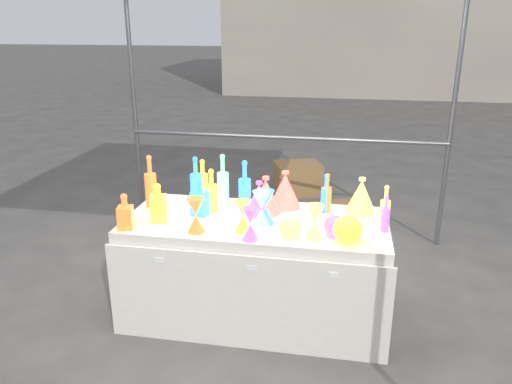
% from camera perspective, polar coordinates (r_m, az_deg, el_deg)
% --- Properties ---
extents(ground, '(80.00, 80.00, 0.00)m').
position_cam_1_polar(ground, '(3.79, 0.00, -13.70)').
color(ground, '#66635E').
rests_on(ground, ground).
extents(display_table, '(1.84, 0.83, 0.75)m').
position_cam_1_polar(display_table, '(3.60, -0.03, -8.76)').
color(display_table, white).
rests_on(display_table, ground).
extents(cardboard_box_closed, '(0.65, 0.57, 0.40)m').
position_cam_1_polar(cardboard_box_closed, '(6.19, 4.77, 1.54)').
color(cardboard_box_closed, olive).
rests_on(cardboard_box_closed, ground).
extents(cardboard_box_flat, '(0.89, 0.80, 0.06)m').
position_cam_1_polar(cardboard_box_flat, '(5.71, 9.88, -2.02)').
color(cardboard_box_flat, olive).
rests_on(cardboard_box_flat, ground).
extents(bottle_0, '(0.10, 0.10, 0.31)m').
position_cam_1_polar(bottle_0, '(3.82, -6.10, 1.47)').
color(bottle_0, '#CB3F13').
rests_on(bottle_0, display_table).
extents(bottle_1, '(0.11, 0.11, 0.36)m').
position_cam_1_polar(bottle_1, '(3.71, -6.90, 1.33)').
color(bottle_1, '#1A9041').
rests_on(bottle_1, display_table).
extents(bottle_2, '(0.11, 0.11, 0.39)m').
position_cam_1_polar(bottle_2, '(3.71, -11.97, 1.23)').
color(bottle_2, orange).
rests_on(bottle_2, display_table).
extents(bottle_5, '(0.11, 0.11, 0.39)m').
position_cam_1_polar(bottle_5, '(3.66, -3.80, 1.39)').
color(bottle_5, '#A6216B').
rests_on(bottle_5, display_table).
extents(bottle_6, '(0.10, 0.10, 0.32)m').
position_cam_1_polar(bottle_6, '(3.55, -5.10, 0.18)').
color(bottle_6, '#CB3F13').
rests_on(bottle_6, display_table).
extents(bottle_7, '(0.10, 0.10, 0.38)m').
position_cam_1_polar(bottle_7, '(3.54, -1.29, 0.70)').
color(bottle_7, '#1A9041').
rests_on(bottle_7, display_table).
extents(decanter_0, '(0.14, 0.14, 0.27)m').
position_cam_1_polar(decanter_0, '(3.44, -11.10, -1.18)').
color(decanter_0, '#CB3F13').
rests_on(decanter_0, display_table).
extents(decanter_1, '(0.11, 0.11, 0.24)m').
position_cam_1_polar(decanter_1, '(3.36, -14.74, -2.15)').
color(decanter_1, orange).
rests_on(decanter_1, display_table).
extents(decanter_2, '(0.13, 0.13, 0.27)m').
position_cam_1_polar(decanter_2, '(3.50, -6.40, -0.57)').
color(decanter_2, '#1A9041').
rests_on(decanter_2, display_table).
extents(hourglass_0, '(0.15, 0.15, 0.23)m').
position_cam_1_polar(hourglass_0, '(3.23, -6.90, -2.65)').
color(hourglass_0, orange).
rests_on(hourglass_0, display_table).
extents(hourglass_1, '(0.11, 0.11, 0.21)m').
position_cam_1_polar(hourglass_1, '(3.10, -0.64, -3.66)').
color(hourglass_1, blue).
rests_on(hourglass_1, display_table).
extents(hourglass_2, '(0.13, 0.13, 0.22)m').
position_cam_1_polar(hourglass_2, '(3.13, 6.74, -3.42)').
color(hourglass_2, '#136277').
rests_on(hourglass_2, display_table).
extents(hourglass_3, '(0.16, 0.16, 0.24)m').
position_cam_1_polar(hourglass_3, '(3.30, 0.63, -1.91)').
color(hourglass_3, '#A6216B').
rests_on(hourglass_3, display_table).
extents(hourglass_4, '(0.12, 0.12, 0.21)m').
position_cam_1_polar(hourglass_4, '(3.22, -1.52, -2.78)').
color(hourglass_4, '#CB3F13').
rests_on(hourglass_4, display_table).
extents(hourglass_5, '(0.14, 0.14, 0.24)m').
position_cam_1_polar(hourglass_5, '(3.34, 1.10, -1.74)').
color(hourglass_5, '#1A9041').
rests_on(hourglass_5, display_table).
extents(globe_0, '(0.24, 0.24, 0.15)m').
position_cam_1_polar(globe_0, '(3.13, 10.45, -4.40)').
color(globe_0, '#CB3F13').
rests_on(globe_0, display_table).
extents(globe_1, '(0.18, 0.18, 0.12)m').
position_cam_1_polar(globe_1, '(3.16, 3.92, -4.14)').
color(globe_1, '#136277').
rests_on(globe_1, display_table).
extents(globe_3, '(0.20, 0.20, 0.12)m').
position_cam_1_polar(globe_3, '(3.20, 9.08, -4.02)').
color(globe_3, blue).
rests_on(globe_3, display_table).
extents(lampshade_0, '(0.26, 0.26, 0.27)m').
position_cam_1_polar(lampshade_0, '(3.52, 1.10, -0.31)').
color(lampshade_0, gold).
rests_on(lampshade_0, display_table).
extents(lampshade_1, '(0.28, 0.28, 0.27)m').
position_cam_1_polar(lampshade_1, '(3.64, 3.34, 0.33)').
color(lampshade_1, gold).
rests_on(lampshade_1, display_table).
extents(lampshade_2, '(0.24, 0.24, 0.24)m').
position_cam_1_polar(lampshade_2, '(3.50, 0.36, -0.66)').
color(lampshade_2, blue).
rests_on(lampshade_2, display_table).
extents(lampshade_3, '(0.23, 0.23, 0.26)m').
position_cam_1_polar(lampshade_3, '(3.61, 11.93, -0.35)').
color(lampshade_3, '#136277').
rests_on(lampshade_3, display_table).
extents(bottle_8, '(0.07, 0.07, 0.28)m').
position_cam_1_polar(bottle_8, '(3.57, 7.94, -0.13)').
color(bottle_8, '#1A9041').
rests_on(bottle_8, display_table).
extents(bottle_9, '(0.08, 0.08, 0.29)m').
position_cam_1_polar(bottle_9, '(3.57, 8.11, -0.10)').
color(bottle_9, orange).
rests_on(bottle_9, display_table).
extents(bottle_10, '(0.07, 0.07, 0.25)m').
position_cam_1_polar(bottle_10, '(3.32, 14.58, -2.37)').
color(bottle_10, blue).
rests_on(bottle_10, display_table).
extents(bottle_11, '(0.07, 0.07, 0.29)m').
position_cam_1_polar(bottle_11, '(3.37, 14.55, -1.62)').
color(bottle_11, '#136277').
rests_on(bottle_11, display_table).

